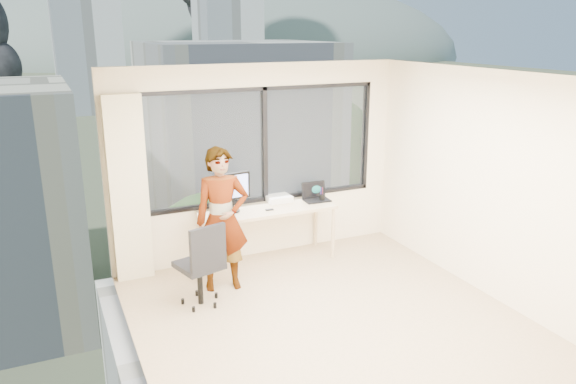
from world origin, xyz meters
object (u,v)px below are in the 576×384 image
desk (268,235)px  chair (199,263)px  handbag (315,190)px  laptop (317,193)px  game_console (279,198)px  person (222,220)px  monitor (232,192)px

desk → chair: bearing=-145.2°
desk → chair: chair is taller
chair → handbag: 2.23m
chair → laptop: size_ratio=2.77×
handbag → game_console: bearing=-176.4°
handbag → chair: bearing=-146.1°
desk → handbag: 0.95m
desk → laptop: bearing=1.6°
game_console → laptop: (0.49, -0.20, 0.07)m
desk → person: size_ratio=1.04×
person → monitor: bearing=69.7°
person → handbag: person is taller
monitor → game_console: (0.72, 0.16, -0.22)m
chair → monitor: (0.69, 0.87, 0.50)m
game_console → handbag: 0.55m
monitor → handbag: 1.28m
game_console → person: bearing=-145.3°
chair → laptop: 2.10m
chair → game_console: 1.77m
game_console → monitor: bearing=-168.2°
person → game_console: person is taller
person → laptop: 1.61m
person → game_console: 1.27m
person → monitor: 0.67m
person → handbag: (1.58, 0.70, -0.01)m
monitor → laptop: 1.22m
chair → game_console: bearing=20.4°
monitor → handbag: size_ratio=1.90×
monitor → game_console: monitor is taller
person → handbag: size_ratio=6.35×
chair → monitor: size_ratio=1.96×
chair → handbag: size_ratio=3.72×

